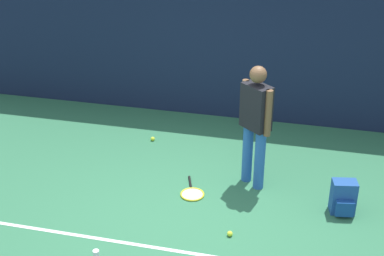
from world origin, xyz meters
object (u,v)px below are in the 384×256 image
tennis_player (256,120)px  backpack (343,198)px  tennis_racket (192,193)px  tennis_ball_mid_court (256,160)px  tennis_ball_near_player (153,139)px  tennis_ball_by_fence (230,234)px

tennis_player → backpack: bearing=-159.2°
tennis_player → backpack: tennis_player is taller
tennis_racket → tennis_ball_mid_court: (0.72, 1.04, 0.02)m
tennis_player → tennis_ball_near_player: (-1.71, 0.89, -0.93)m
backpack → tennis_ball_by_fence: size_ratio=6.67×
tennis_ball_near_player → tennis_ball_mid_court: 1.72m
tennis_ball_near_player → tennis_ball_by_fence: 2.66m
tennis_ball_near_player → tennis_racket: bearing=-54.2°
tennis_player → tennis_racket: (-0.74, -0.45, -0.95)m
backpack → tennis_ball_by_fence: backpack is taller
tennis_player → tennis_ball_mid_court: size_ratio=25.76×
tennis_ball_by_fence → tennis_ball_mid_court: bearing=87.7°
tennis_racket → tennis_ball_near_player: size_ratio=9.65×
tennis_ball_mid_court → tennis_racket: bearing=-124.8°
tennis_racket → tennis_ball_by_fence: bearing=21.2°
tennis_racket → tennis_player: bearing=102.5°
tennis_ball_by_fence → tennis_ball_mid_court: 1.82m
backpack → tennis_ball_mid_court: bearing=129.9°
tennis_racket → tennis_ball_near_player: bearing=-163.0°
tennis_racket → backpack: bearing=72.3°
tennis_ball_near_player → tennis_player: bearing=-27.6°
tennis_player → tennis_ball_near_player: tennis_player is taller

